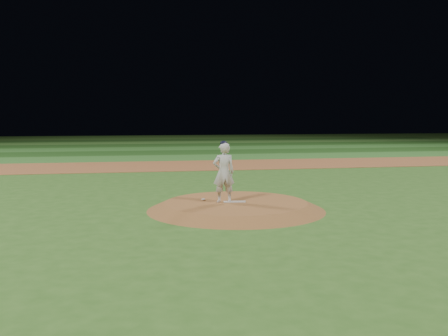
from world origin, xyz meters
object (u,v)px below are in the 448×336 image
object	(u,v)px
pitchers_mound	(236,206)
pitcher_on_mound	(224,172)
pitching_rubber	(235,202)
rosin_bag	(203,199)

from	to	relation	value
pitchers_mound	pitcher_on_mound	xyz separation A→B (m)	(-0.39, -0.00, 1.06)
pitching_rubber	pitcher_on_mound	bearing A→B (deg)	174.79
pitcher_on_mound	pitching_rubber	bearing A→B (deg)	-10.56
pitching_rubber	rosin_bag	xyz separation A→B (m)	(-0.90, 0.50, 0.02)
pitcher_on_mound	rosin_bag	bearing A→B (deg)	142.46
pitcher_on_mound	pitchers_mound	bearing A→B (deg)	0.40
pitching_rubber	rosin_bag	size ratio (longest dim) A/B	5.27
pitchers_mound	rosin_bag	world-z (taller)	rosin_bag
pitching_rubber	pitcher_on_mound	size ratio (longest dim) A/B	0.36
pitchers_mound	pitching_rubber	world-z (taller)	pitching_rubber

